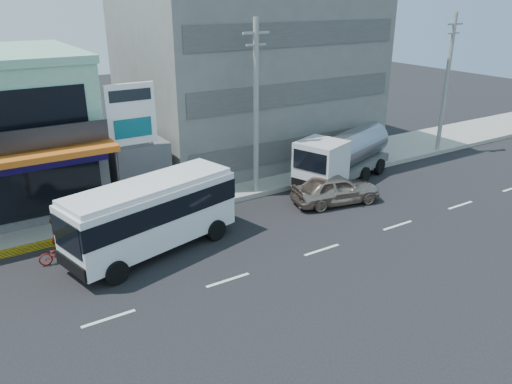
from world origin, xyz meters
TOP-DOWN VIEW (x-y plane):
  - ground at (0.00, 0.00)m, footprint 120.00×120.00m
  - sidewalk at (5.00, 9.50)m, footprint 70.00×5.00m
  - concrete_building at (10.00, 15.00)m, footprint 16.00×12.00m
  - gap_structure at (0.00, 12.00)m, footprint 3.00×6.00m
  - satellite_dish at (0.00, 11.00)m, footprint 1.50×1.50m
  - billboard at (-0.50, 9.20)m, footprint 2.60×0.18m
  - utility_pole_near at (6.00, 7.40)m, footprint 1.60×0.30m
  - utility_pole_far at (22.00, 7.40)m, footprint 1.60×0.30m
  - minibus at (-1.63, 4.09)m, footprint 8.41×4.47m
  - sedan at (9.20, 4.02)m, footprint 5.37×3.01m
  - tanker_truck at (11.67, 6.38)m, footprint 8.55×5.00m
  - motorcycle_rider at (-5.59, 5.24)m, footprint 1.78×0.76m

SIDE VIEW (x-z plane):
  - ground at x=0.00m, z-range 0.00..0.00m
  - sidewalk at x=5.00m, z-range 0.00..0.30m
  - motorcycle_rider at x=-5.59m, z-range -0.38..1.84m
  - sedan at x=9.20m, z-range 0.00..1.72m
  - tanker_truck at x=11.67m, z-range 0.12..3.36m
  - gap_structure at x=0.00m, z-range 0.00..3.50m
  - minibus at x=-1.63m, z-range 0.32..3.68m
  - satellite_dish at x=0.00m, z-range 3.50..3.65m
  - billboard at x=-0.50m, z-range 1.48..8.38m
  - utility_pole_near at x=6.00m, z-range 0.15..10.15m
  - utility_pole_far at x=22.00m, z-range 0.15..10.15m
  - concrete_building at x=10.00m, z-range 0.00..14.00m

